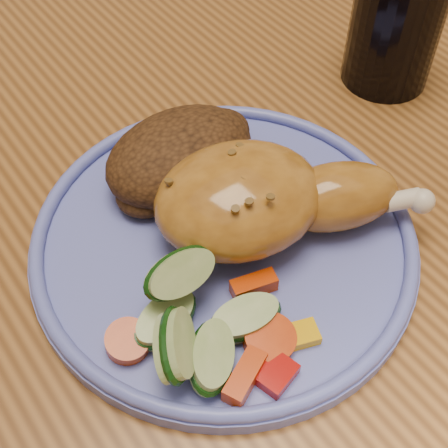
% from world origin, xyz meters
% --- Properties ---
extents(dining_table, '(0.90, 1.40, 0.75)m').
position_xyz_m(dining_table, '(0.00, 0.00, 0.67)').
color(dining_table, brown).
rests_on(dining_table, ground).
extents(plate, '(0.27, 0.27, 0.01)m').
position_xyz_m(plate, '(-0.04, -0.10, 0.76)').
color(plate, '#5862BB').
rests_on(plate, dining_table).
extents(plate_rim, '(0.27, 0.27, 0.01)m').
position_xyz_m(plate_rim, '(-0.04, -0.10, 0.77)').
color(plate_rim, '#5862BB').
rests_on(plate_rim, plate).
extents(chicken_leg, '(0.18, 0.14, 0.06)m').
position_xyz_m(chicken_leg, '(-0.01, -0.10, 0.79)').
color(chicken_leg, '#AD6F24').
rests_on(chicken_leg, plate).
extents(rice_pilaf, '(0.12, 0.08, 0.05)m').
position_xyz_m(rice_pilaf, '(-0.03, -0.03, 0.78)').
color(rice_pilaf, '#412510').
rests_on(rice_pilaf, plate).
extents(vegetable_pile, '(0.12, 0.11, 0.06)m').
position_xyz_m(vegetable_pile, '(-0.10, -0.15, 0.78)').
color(vegetable_pile, '#A50A05').
rests_on(vegetable_pile, plate).
extents(drinking_glass, '(0.08, 0.08, 0.10)m').
position_xyz_m(drinking_glass, '(0.19, -0.03, 0.80)').
color(drinking_glass, black).
rests_on(drinking_glass, dining_table).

